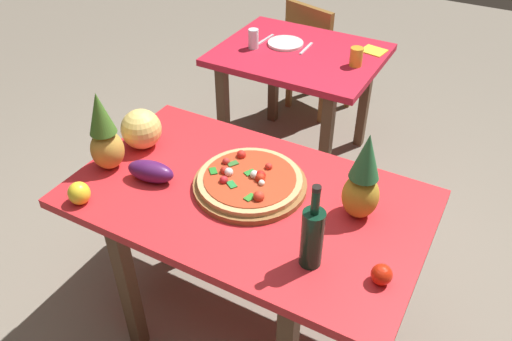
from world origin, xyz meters
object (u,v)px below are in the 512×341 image
pizza_board (250,185)px  fork_utensil (266,39)px  dining_chair (316,52)px  bell_pepper (79,193)px  display_table (247,212)px  drinking_glass_water (253,39)px  tomato_at_corner (363,172)px  pizza (250,179)px  pineapple_left (104,135)px  pineapple_right (363,181)px  drinking_glass_juice (356,57)px  napkin_folded (374,51)px  eggplant (151,171)px  melon (141,129)px  background_table (299,69)px  wine_bottle (312,236)px  tomato_by_bottle (382,275)px

pizza_board → fork_utensil: (-0.63, 1.32, -0.01)m
dining_chair → bell_pepper: (-0.02, -2.28, 0.33)m
display_table → drinking_glass_water: drinking_glass_water is taller
display_table → tomato_at_corner: size_ratio=20.42×
pizza → fork_utensil: size_ratio=2.33×
pizza → pineapple_left: size_ratio=1.19×
pineapple_right → tomato_at_corner: (-0.05, 0.21, -0.13)m
drinking_glass_juice → display_table: bearing=-89.0°
pizza_board → drinking_glass_juice: drinking_glass_juice is taller
napkin_folded → eggplant: bearing=-103.6°
pizza_board → eggplant: size_ratio=2.28×
tomato_at_corner → drinking_glass_water: drinking_glass_water is taller
melon → background_table: bearing=81.2°
wine_bottle → bell_pepper: 0.92m
display_table → fork_utensil: bearing=115.2°
bell_pepper → tomato_by_bottle: 1.15m
pizza_board → eggplant: (-0.37, -0.15, 0.03)m
wine_bottle → tomato_by_bottle: bearing=7.8°
pineapple_right → pineapple_left: bearing=-167.9°
display_table → wine_bottle: bearing=-29.3°
background_table → pineapple_right: size_ratio=2.71×
tomato_at_corner → napkin_folded: 1.27m
pizza_board → napkin_folded: size_ratio=3.26×
melon → display_table: bearing=-7.4°
eggplant → tomato_at_corner: (0.75, 0.42, -0.01)m
dining_chair → fork_utensil: (-0.12, -0.57, 0.29)m
wine_bottle → drinking_glass_water: bearing=125.3°
display_table → melon: 0.60m
wine_bottle → background_table: bearing=116.1°
bell_pepper → pizza_board: bearing=36.6°
pizza → fork_utensil: (-0.63, 1.32, -0.04)m
drinking_glass_water → napkin_folded: 0.73m
melon → drinking_glass_juice: bearing=65.8°
pizza → tomato_by_bottle: size_ratio=5.94×
drinking_glass_water → fork_utensil: drinking_glass_water is taller
pineapple_right → drinking_glass_water: 1.55m
background_table → pineapple_left: size_ratio=2.76×
dining_chair → napkin_folded: bearing=159.4°
bell_pepper → napkin_folded: bearing=73.6°
eggplant → napkin_folded: bearing=76.4°
pineapple_right → melon: 0.99m
pineapple_right → melon: size_ratio=2.02×
wine_bottle → bell_pepper: size_ratio=3.54×
background_table → pizza: pizza is taller
background_table → wine_bottle: (0.74, -1.52, 0.24)m
napkin_folded → display_table: bearing=-90.3°
melon → drinking_glass_juice: size_ratio=1.67×
pizza_board → tomato_at_corner: 0.46m
pizza_board → wine_bottle: wine_bottle is taller
pineapple_left → pineapple_right: bearing=12.1°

